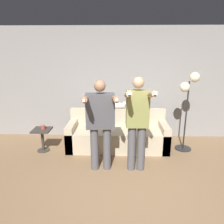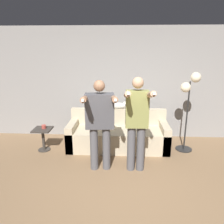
% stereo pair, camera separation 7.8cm
% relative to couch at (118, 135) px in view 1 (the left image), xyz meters
% --- Properties ---
extents(ground_plane, '(16.00, 16.00, 0.00)m').
position_rel_couch_xyz_m(ground_plane, '(0.25, -1.95, -0.27)').
color(ground_plane, '#846647').
extents(wall_back, '(10.00, 0.05, 2.60)m').
position_rel_couch_xyz_m(wall_back, '(0.25, 0.69, 1.03)').
color(wall_back, gray).
rests_on(wall_back, ground_plane).
extents(couch, '(2.14, 0.80, 0.80)m').
position_rel_couch_xyz_m(couch, '(0.00, 0.00, 0.00)').
color(couch, beige).
rests_on(couch, ground_plane).
extents(person_left, '(0.60, 0.71, 1.61)m').
position_rel_couch_xyz_m(person_left, '(-0.29, -0.95, 0.67)').
color(person_left, '#56565B').
rests_on(person_left, ground_plane).
extents(person_right, '(0.46, 0.67, 1.67)m').
position_rel_couch_xyz_m(person_right, '(0.34, -0.95, 0.69)').
color(person_right, '#56565B').
rests_on(person_right, ground_plane).
extents(cat, '(0.52, 0.14, 0.17)m').
position_rel_couch_xyz_m(cat, '(-0.00, 0.30, 0.60)').
color(cat, silver).
rests_on(cat, couch).
extents(floor_lamp, '(0.38, 0.35, 1.66)m').
position_rel_couch_xyz_m(floor_lamp, '(1.44, -0.06, 0.98)').
color(floor_lamp, black).
rests_on(floor_lamp, ground_plane).
extents(side_table, '(0.37, 0.37, 0.49)m').
position_rel_couch_xyz_m(side_table, '(-1.58, -0.24, 0.07)').
color(side_table, '#38332D').
rests_on(side_table, ground_plane).
extents(cup, '(0.09, 0.09, 0.08)m').
position_rel_couch_xyz_m(cup, '(-1.56, -0.22, 0.26)').
color(cup, '#B7473D').
rests_on(cup, side_table).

